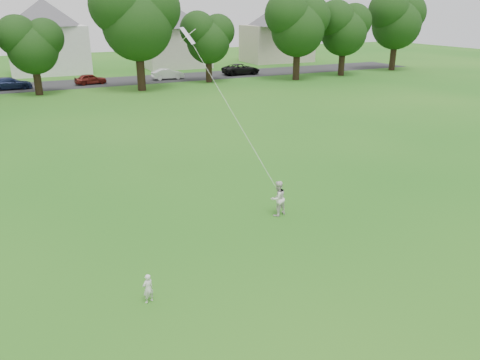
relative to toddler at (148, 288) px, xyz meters
name	(u,v)px	position (x,y,z in m)	size (l,w,h in m)	color
ground	(213,283)	(1.95, 0.09, -0.44)	(160.00, 160.00, 0.00)	#1A6016
street	(60,85)	(1.95, 42.09, -0.43)	(90.00, 7.00, 0.01)	#2D2D30
toddler	(148,288)	(0.00, 0.00, 0.00)	(0.32, 0.21, 0.87)	silver
older_boy	(278,198)	(6.11, 3.49, 0.27)	(0.69, 0.54, 1.41)	white
kite	(231,110)	(5.24, 5.92, 3.35)	(1.32, 2.92, 7.57)	white
tree_row	(98,24)	(5.29, 35.34, 5.84)	(83.04, 8.02, 10.86)	black
parked_cars	(27,82)	(-1.25, 41.09, 0.18)	(55.09, 2.28, 1.29)	black
house_row	(59,30)	(3.42, 52.09, 4.66)	(76.81, 13.92, 10.28)	beige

